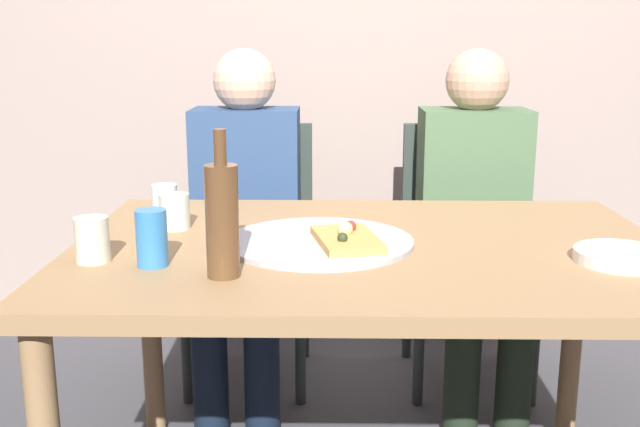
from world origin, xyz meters
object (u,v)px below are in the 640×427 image
object	(u,v)px
chair_left	(250,235)
guest_in_sweater	(244,210)
guest_in_beanie	(476,211)
pizza_slice_last	(347,238)
soda_can	(152,238)
dining_table	(369,275)
chair_right	(466,236)
tumbler_far	(165,201)
pizza_tray	(319,242)
wine_bottle	(222,218)
tumbler_near	(92,240)
wine_glass	(174,211)
plate_stack	(622,256)

from	to	relation	value
chair_left	guest_in_sweater	world-z (taller)	guest_in_sweater
guest_in_sweater	guest_in_beanie	world-z (taller)	same
pizza_slice_last	soda_can	size ratio (longest dim) A/B	1.99
dining_table	chair_right	distance (m)	0.97
pizza_slice_last	soda_can	distance (m)	0.44
tumbler_far	guest_in_beanie	size ratio (longest dim) A/B	0.08
dining_table	pizza_tray	size ratio (longest dim) A/B	3.15
pizza_slice_last	soda_can	world-z (taller)	soda_can
pizza_tray	dining_table	bearing A→B (deg)	4.53
wine_bottle	guest_in_sweater	size ratio (longest dim) A/B	0.26
guest_in_beanie	tumbler_near	bearing A→B (deg)	41.36
dining_table	wine_glass	bearing A→B (deg)	165.03
tumbler_near	guest_in_beanie	size ratio (longest dim) A/B	0.08
pizza_tray	pizza_slice_last	size ratio (longest dim) A/B	1.82
soda_can	dining_table	bearing A→B (deg)	21.47
pizza_tray	plate_stack	size ratio (longest dim) A/B	2.18
pizza_slice_last	guest_in_beanie	distance (m)	0.89
wine_glass	chair_right	world-z (taller)	chair_right
pizza_tray	plate_stack	bearing A→B (deg)	-11.42
soda_can	wine_glass	bearing A→B (deg)	93.27
wine_glass	guest_in_sweater	bearing A→B (deg)	79.96
guest_in_beanie	chair_left	bearing A→B (deg)	-11.08
dining_table	pizza_slice_last	xyz separation A→B (m)	(-0.05, -0.04, 0.10)
chair_right	guest_in_beanie	distance (m)	0.20
plate_stack	guest_in_beanie	size ratio (longest dim) A/B	0.17
tumbler_near	wine_glass	size ratio (longest dim) A/B	1.10
chair_left	pizza_tray	bearing A→B (deg)	106.61
pizza_tray	chair_left	size ratio (longest dim) A/B	0.49
pizza_tray	wine_bottle	xyz separation A→B (m)	(-0.19, -0.24, 0.11)
soda_can	guest_in_beanie	xyz separation A→B (m)	(0.86, 0.91, -0.15)
plate_stack	pizza_tray	bearing A→B (deg)	168.58
guest_in_sweater	pizza_slice_last	bearing A→B (deg)	113.19
tumbler_near	plate_stack	xyz separation A→B (m)	(1.14, 0.01, -0.04)
soda_can	chair_right	distance (m)	1.39
wine_bottle	soda_can	size ratio (longest dim) A/B	2.45
guest_in_beanie	pizza_tray	bearing A→B (deg)	55.12
pizza_slice_last	plate_stack	size ratio (longest dim) A/B	1.20
pizza_tray	chair_left	bearing A→B (deg)	106.61
dining_table	soda_can	distance (m)	0.52
tumbler_near	tumbler_far	xyz separation A→B (m)	(0.07, 0.40, -0.00)
dining_table	tumbler_far	xyz separation A→B (m)	(-0.54, 0.25, 0.12)
plate_stack	chair_left	distance (m)	1.39
dining_table	pizza_tray	xyz separation A→B (m)	(-0.12, -0.01, 0.08)
plate_stack	guest_in_sweater	xyz separation A→B (m)	(-0.92, 0.86, -0.10)
pizza_tray	pizza_slice_last	xyz separation A→B (m)	(0.06, -0.03, 0.02)
wine_bottle	chair_right	xyz separation A→B (m)	(0.70, 1.13, -0.34)
tumbler_far	chair_left	bearing A→B (deg)	75.98
pizza_slice_last	wine_bottle	bearing A→B (deg)	-140.25
tumbler_near	tumbler_far	size ratio (longest dim) A/B	1.09
tumbler_near	pizza_tray	bearing A→B (deg)	16.66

